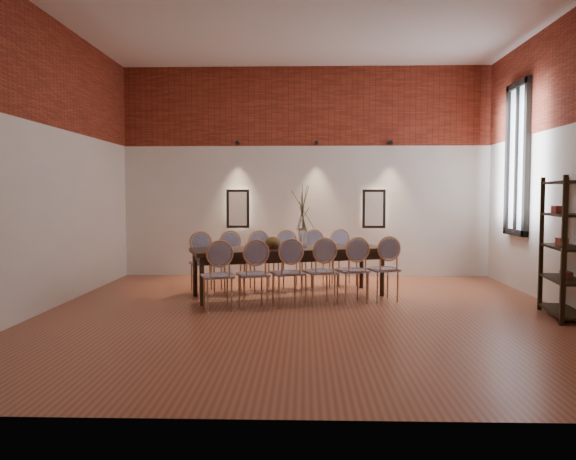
{
  "coord_description": "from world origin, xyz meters",
  "views": [
    {
      "loc": [
        -0.02,
        -7.3,
        1.56
      ],
      "look_at": [
        -0.26,
        0.89,
        1.05
      ],
      "focal_mm": 35.0,
      "sensor_mm": 36.0,
      "label": 1
    }
  ],
  "objects_px": {
    "chair_near_b": "(253,274)",
    "bowl": "(273,243)",
    "vase": "(303,238)",
    "dining_table": "(289,272)",
    "chair_far_e": "(318,259)",
    "shelving_rack": "(565,247)",
    "chair_near_f": "(383,269)",
    "chair_far_c": "(262,261)",
    "chair_near_d": "(320,272)",
    "chair_near_a": "(218,276)",
    "chair_near_e": "(352,270)",
    "book": "(273,247)",
    "chair_far_a": "(203,263)",
    "chair_near_c": "(287,273)",
    "chair_far_f": "(344,258)",
    "chair_far_b": "(233,262)",
    "chair_far_d": "(290,260)"
  },
  "relations": [
    {
      "from": "vase",
      "to": "dining_table",
      "type": "bearing_deg",
      "value": -162.03
    },
    {
      "from": "chair_far_d",
      "to": "chair_far_f",
      "type": "xyz_separation_m",
      "value": [
        0.93,
        0.3,
        0.0
      ]
    },
    {
      "from": "chair_far_a",
      "to": "chair_far_f",
      "type": "bearing_deg",
      "value": 180.0
    },
    {
      "from": "chair_far_e",
      "to": "book",
      "type": "height_order",
      "value": "chair_far_e"
    },
    {
      "from": "chair_near_a",
      "to": "chair_near_d",
      "type": "relative_size",
      "value": 1.0
    },
    {
      "from": "bowl",
      "to": "chair_far_e",
      "type": "bearing_deg",
      "value": 56.6
    },
    {
      "from": "chair_near_e",
      "to": "chair_near_f",
      "type": "distance_m",
      "value": 0.49
    },
    {
      "from": "chair_far_b",
      "to": "chair_far_f",
      "type": "distance_m",
      "value": 1.96
    },
    {
      "from": "chair_near_f",
      "to": "chair_far_c",
      "type": "distance_m",
      "value": 2.1
    },
    {
      "from": "chair_far_a",
      "to": "book",
      "type": "height_order",
      "value": "chair_far_a"
    },
    {
      "from": "chair_near_c",
      "to": "chair_far_e",
      "type": "bearing_deg",
      "value": 56.93
    },
    {
      "from": "chair_near_f",
      "to": "shelving_rack",
      "type": "height_order",
      "value": "shelving_rack"
    },
    {
      "from": "chair_far_e",
      "to": "book",
      "type": "relative_size",
      "value": 3.62
    },
    {
      "from": "chair_far_f",
      "to": "chair_near_e",
      "type": "bearing_deg",
      "value": 71.97
    },
    {
      "from": "chair_near_f",
      "to": "chair_far_a",
      "type": "height_order",
      "value": "same"
    },
    {
      "from": "dining_table",
      "to": "chair_near_c",
      "type": "xyz_separation_m",
      "value": [
        -0.0,
        -0.79,
        0.09
      ]
    },
    {
      "from": "chair_near_b",
      "to": "chair_near_d",
      "type": "distance_m",
      "value": 0.98
    },
    {
      "from": "dining_table",
      "to": "chair_near_b",
      "type": "relative_size",
      "value": 3.13
    },
    {
      "from": "chair_far_b",
      "to": "chair_near_d",
      "type": "bearing_deg",
      "value": 123.07
    },
    {
      "from": "chair_far_d",
      "to": "book",
      "type": "height_order",
      "value": "chair_far_d"
    },
    {
      "from": "chair_far_d",
      "to": "chair_far_e",
      "type": "relative_size",
      "value": 1.0
    },
    {
      "from": "chair_near_b",
      "to": "chair_near_f",
      "type": "xyz_separation_m",
      "value": [
        1.86,
        0.6,
        0.0
      ]
    },
    {
      "from": "chair_far_a",
      "to": "shelving_rack",
      "type": "xyz_separation_m",
      "value": [
        4.94,
        -1.76,
        0.43
      ]
    },
    {
      "from": "dining_table",
      "to": "chair_near_d",
      "type": "height_order",
      "value": "chair_near_d"
    },
    {
      "from": "chair_near_f",
      "to": "bowl",
      "type": "bearing_deg",
      "value": 154.81
    },
    {
      "from": "chair_near_a",
      "to": "chair_far_c",
      "type": "height_order",
      "value": "same"
    },
    {
      "from": "chair_near_e",
      "to": "chair_near_f",
      "type": "bearing_deg",
      "value": -0.0
    },
    {
      "from": "chair_near_a",
      "to": "chair_far_c",
      "type": "distance_m",
      "value": 1.8
    },
    {
      "from": "chair_near_c",
      "to": "chair_near_d",
      "type": "relative_size",
      "value": 1.0
    },
    {
      "from": "chair_near_b",
      "to": "bowl",
      "type": "distance_m",
      "value": 0.92
    },
    {
      "from": "vase",
      "to": "book",
      "type": "relative_size",
      "value": 1.15
    },
    {
      "from": "vase",
      "to": "chair_near_d",
      "type": "bearing_deg",
      "value": -70.63
    },
    {
      "from": "chair_far_a",
      "to": "vase",
      "type": "bearing_deg",
      "value": 152.6
    },
    {
      "from": "chair_near_a",
      "to": "bowl",
      "type": "distance_m",
      "value": 1.24
    },
    {
      "from": "bowl",
      "to": "chair_near_a",
      "type": "bearing_deg",
      "value": -125.73
    },
    {
      "from": "chair_near_c",
      "to": "chair_far_a",
      "type": "bearing_deg",
      "value": 123.07
    },
    {
      "from": "chair_near_d",
      "to": "shelving_rack",
      "type": "height_order",
      "value": "shelving_rack"
    },
    {
      "from": "chair_far_e",
      "to": "vase",
      "type": "xyz_separation_m",
      "value": [
        -0.25,
        -0.87,
        0.43
      ]
    },
    {
      "from": "dining_table",
      "to": "chair_near_c",
      "type": "relative_size",
      "value": 3.13
    },
    {
      "from": "vase",
      "to": "bowl",
      "type": "xyz_separation_m",
      "value": [
        -0.46,
        -0.2,
        -0.06
      ]
    },
    {
      "from": "chair_near_a",
      "to": "chair_far_d",
      "type": "relative_size",
      "value": 1.0
    },
    {
      "from": "chair_far_c",
      "to": "shelving_rack",
      "type": "bearing_deg",
      "value": 134.82
    },
    {
      "from": "vase",
      "to": "chair_far_c",
      "type": "bearing_deg",
      "value": 140.04
    },
    {
      "from": "chair_near_b",
      "to": "shelving_rack",
      "type": "bearing_deg",
      "value": -24.77
    },
    {
      "from": "chair_near_b",
      "to": "chair_far_b",
      "type": "relative_size",
      "value": 1.0
    },
    {
      "from": "chair_far_a",
      "to": "chair_far_d",
      "type": "bearing_deg",
      "value": 180.0
    },
    {
      "from": "book",
      "to": "chair_far_e",
      "type": "bearing_deg",
      "value": 55.79
    },
    {
      "from": "chair_far_b",
      "to": "chair_far_f",
      "type": "relative_size",
      "value": 1.0
    },
    {
      "from": "chair_near_a",
      "to": "book",
      "type": "height_order",
      "value": "chair_near_a"
    },
    {
      "from": "chair_near_a",
      "to": "chair_near_e",
      "type": "bearing_deg",
      "value": 0.0
    }
  ]
}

